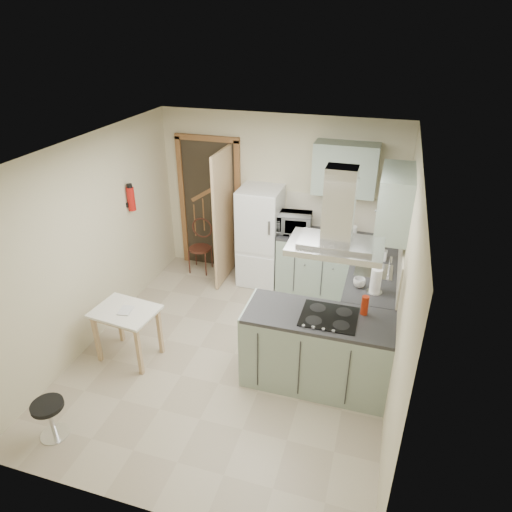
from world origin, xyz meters
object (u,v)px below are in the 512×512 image
(bentwood_chair, at_px, (200,249))
(microwave, at_px, (293,223))
(peninsula, at_px, (317,349))
(extractor_hood, at_px, (335,246))
(drop_leaf_table, at_px, (129,334))
(stool, at_px, (51,419))
(fridge, at_px, (260,236))

(bentwood_chair, height_order, microwave, microwave)
(peninsula, height_order, extractor_hood, extractor_hood)
(drop_leaf_table, relative_size, stool, 1.73)
(microwave, bearing_deg, fridge, 170.65)
(peninsula, distance_m, drop_leaf_table, 2.22)
(bentwood_chair, bearing_deg, fridge, -2.38)
(drop_leaf_table, relative_size, bentwood_chair, 0.91)
(peninsula, distance_m, microwave, 2.17)
(fridge, bearing_deg, microwave, -3.37)
(peninsula, height_order, microwave, microwave)
(bentwood_chair, bearing_deg, stool, -93.19)
(fridge, height_order, drop_leaf_table, fridge)
(fridge, height_order, peninsula, fridge)
(peninsula, bearing_deg, bentwood_chair, 138.16)
(fridge, height_order, microwave, fridge)
(drop_leaf_table, relative_size, microwave, 1.38)
(bentwood_chair, xyz_separation_m, microwave, (1.50, -0.04, 0.65))
(fridge, relative_size, extractor_hood, 1.67)
(stool, distance_m, microwave, 3.88)
(extractor_hood, distance_m, microwave, 2.22)
(extractor_hood, distance_m, drop_leaf_table, 2.70)
(peninsula, xyz_separation_m, extractor_hood, (0.10, 0.00, 1.27))
(extractor_hood, height_order, stool, extractor_hood)
(extractor_hood, distance_m, stool, 3.22)
(bentwood_chair, bearing_deg, drop_leaf_table, -91.08)
(bentwood_chair, relative_size, stool, 1.90)
(peninsula, relative_size, drop_leaf_table, 2.17)
(fridge, bearing_deg, stool, -107.55)
(fridge, xyz_separation_m, peninsula, (1.22, -1.98, -0.30))
(fridge, bearing_deg, bentwood_chair, 179.26)
(extractor_hood, xyz_separation_m, stool, (-2.42, -1.48, -1.51))
(extractor_hood, relative_size, drop_leaf_table, 1.26)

